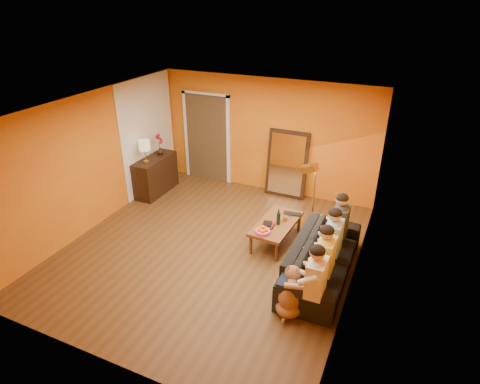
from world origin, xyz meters
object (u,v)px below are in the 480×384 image
at_px(sideboard, 156,175).
at_px(tumbler, 285,218).
at_px(person_mid_left, 325,261).
at_px(coffee_table, 276,232).
at_px(vase, 160,151).
at_px(person_far_left, 316,283).
at_px(person_mid_right, 333,242).
at_px(person_far_right, 340,226).
at_px(dog, 291,291).
at_px(floor_lamp, 313,202).
at_px(sofa, 322,258).
at_px(mirror_frame, 287,164).
at_px(wine_bottle, 278,217).
at_px(table_lamp, 145,152).
at_px(laptop, 292,215).

height_order(sideboard, tumbler, sideboard).
bearing_deg(sideboard, person_mid_left, -23.85).
height_order(coffee_table, vase, vase).
xyz_separation_m(coffee_table, person_far_left, (1.13, -1.63, 0.40)).
xyz_separation_m(person_mid_right, person_far_right, (0.00, 0.55, 0.00)).
xyz_separation_m(person_far_left, person_far_right, (0.00, 1.65, 0.00)).
distance_m(dog, tumbler, 1.89).
height_order(sideboard, floor_lamp, floor_lamp).
xyz_separation_m(sofa, coffee_table, (-1.00, 0.63, -0.12)).
height_order(mirror_frame, person_mid_right, mirror_frame).
height_order(mirror_frame, tumbler, mirror_frame).
relative_size(mirror_frame, person_mid_right, 1.25).
bearing_deg(vase, person_mid_left, -26.53).
bearing_deg(dog, sideboard, 156.22).
bearing_deg(sideboard, mirror_frame, 21.16).
bearing_deg(vase, person_mid_right, -20.48).
height_order(mirror_frame, wine_bottle, mirror_frame).
bearing_deg(person_mid_right, person_far_right, 90.00).
bearing_deg(mirror_frame, person_mid_left, -62.32).
relative_size(table_lamp, floor_lamp, 0.35).
bearing_deg(floor_lamp, vase, 178.11).
relative_size(sideboard, table_lamp, 2.31).
xyz_separation_m(floor_lamp, dog, (0.26, -2.11, -0.36)).
relative_size(person_far_right, laptop, 3.70).
bearing_deg(wine_bottle, mirror_frame, 104.03).
distance_m(wine_bottle, laptop, 0.44).
height_order(tumbler, vase, vase).
bearing_deg(table_lamp, floor_lamp, -1.16).
xyz_separation_m(sofa, person_far_right, (0.13, 0.65, 0.28)).
relative_size(mirror_frame, tumbler, 14.91).
height_order(person_far_left, person_mid_right, same).
bearing_deg(coffee_table, mirror_frame, 106.94).
distance_m(sideboard, floor_lamp, 3.80).
relative_size(floor_lamp, vase, 8.47).
bearing_deg(vase, floor_lamp, -9.43).
relative_size(sofa, coffee_table, 1.86).
height_order(person_far_left, tumbler, person_far_left).
relative_size(table_lamp, laptop, 1.55).
height_order(floor_lamp, person_far_left, floor_lamp).
xyz_separation_m(person_far_left, person_mid_right, (0.00, 1.10, 0.00)).
xyz_separation_m(mirror_frame, person_far_left, (1.58, -3.56, -0.15)).
height_order(person_mid_right, wine_bottle, person_mid_right).
bearing_deg(person_far_left, tumbler, 120.13).
bearing_deg(tumbler, person_mid_left, -49.73).
bearing_deg(sofa, sideboard, 70.73).
bearing_deg(coffee_table, person_mid_left, -39.57).
height_order(dog, wine_bottle, wine_bottle).
bearing_deg(coffee_table, tumbler, 48.95).
relative_size(table_lamp, dog, 0.71).
distance_m(person_mid_right, vase, 4.68).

